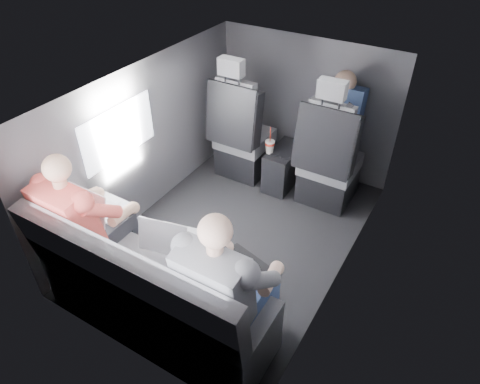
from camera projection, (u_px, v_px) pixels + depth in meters
The scene contains 19 objects.
floor at pixel (237, 235), 3.69m from camera, with size 2.60×2.60×0.00m, color black.
ceiling at pixel (236, 88), 2.87m from camera, with size 2.60×2.60×0.00m, color #B2B2AD.
panel_left at pixel (147, 140), 3.64m from camera, with size 0.02×2.60×1.35m, color #56565B.
panel_right at pixel (350, 209), 2.91m from camera, with size 0.02×2.60×1.35m, color #56565B.
panel_front at pixel (305, 106), 4.17m from camera, with size 1.80×0.02×1.35m, color #56565B.
panel_back at pixel (117, 283), 2.39m from camera, with size 1.80×0.02×1.35m, color #56565B.
side_window at pixel (119, 133), 3.30m from camera, with size 0.02×0.75×0.42m, color white.
seatbelt at pixel (326, 134), 3.48m from camera, with size 0.05×0.01×0.65m, color black.
front_seat_left at pixel (242, 139), 4.20m from camera, with size 0.52×0.58×1.26m.
front_seat_right at pixel (328, 165), 3.84m from camera, with size 0.52×0.58×1.26m.
center_console at pixel (283, 167), 4.17m from camera, with size 0.24×0.48×0.41m.
rear_bench at pixel (153, 297), 2.77m from camera, with size 1.60×0.57×0.92m.
soda_cup at pixel (270, 146), 3.96m from camera, with size 0.09×0.09×0.27m.
laptop_white at pixel (100, 207), 2.99m from camera, with size 0.35×0.32×0.25m.
laptop_silver at pixel (173, 238), 2.75m from camera, with size 0.37×0.35×0.23m.
laptop_black at pixel (238, 268), 2.54m from camera, with size 0.39×0.38×0.24m.
passenger_rear_left at pixel (88, 221), 2.89m from camera, with size 0.49×0.61×1.20m.
passenger_rear_right at pixel (228, 286), 2.43m from camera, with size 0.50×0.62×1.22m.
passenger_front_right at pixel (340, 118), 3.82m from camera, with size 0.38×0.38×0.75m.
Camera 1 is at (1.41, -2.32, 2.52)m, focal length 32.00 mm.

